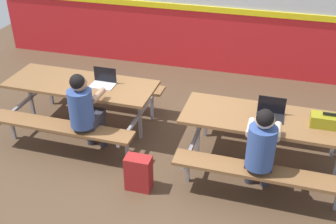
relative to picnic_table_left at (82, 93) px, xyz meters
The scene contains 10 objects.
ground_plane 1.42m from the picnic_table_left, 12.27° to the right, with size 10.00×10.00×0.02m, color #4C3826.
accent_backdrop 2.87m from the picnic_table_left, 63.03° to the left, with size 8.00×0.14×2.60m.
picnic_table_left is the anchor object (origin of this frame).
picnic_table_right 2.54m from the picnic_table_left, ahead, with size 2.05×1.59×0.74m.
student_nearer 0.66m from the picnic_table_left, 60.61° to the right, with size 0.37×0.53×1.21m.
student_further 2.61m from the picnic_table_left, 17.76° to the right, with size 0.37×0.53×1.21m.
laptop_silver 0.39m from the picnic_table_left, ahead, with size 0.32×0.23×0.22m.
laptop_dark 2.55m from the picnic_table_left, ahead, with size 0.32×0.23×0.22m.
toolbox_grey 3.19m from the picnic_table_left, ahead, with size 0.40×0.18×0.18m.
backpack_dark 1.57m from the picnic_table_left, 40.81° to the right, with size 0.30×0.22×0.44m.
Camera 1 is at (1.22, -4.25, 3.28)m, focal length 44.34 mm.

